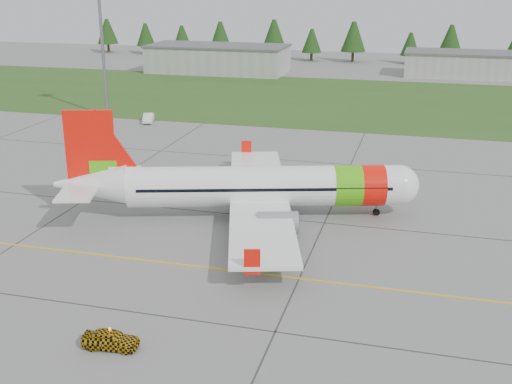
# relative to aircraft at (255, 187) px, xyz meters

# --- Properties ---
(ground) EXTENTS (320.00, 320.00, 0.00)m
(ground) POSITION_rel_aircraft_xyz_m (-3.29, -20.00, -3.02)
(ground) COLOR gray
(ground) RESTS_ON ground
(aircraft) EXTENTS (33.72, 31.85, 10.47)m
(aircraft) POSITION_rel_aircraft_xyz_m (0.00, 0.00, 0.00)
(aircraft) COLOR white
(aircraft) RESTS_ON ground
(follow_me_car) EXTENTS (1.36, 1.56, 3.59)m
(follow_me_car) POSITION_rel_aircraft_xyz_m (-2.76, -24.47, -1.22)
(follow_me_car) COLOR #DBA50C
(follow_me_car) RESTS_ON ground
(service_van) EXTENTS (1.84, 1.79, 4.25)m
(service_van) POSITION_rel_aircraft_xyz_m (-26.98, 35.59, -0.89)
(service_van) COLOR white
(service_van) RESTS_ON ground
(grass_strip) EXTENTS (320.00, 50.00, 0.03)m
(grass_strip) POSITION_rel_aircraft_xyz_m (-3.29, 62.00, -3.00)
(grass_strip) COLOR #30561E
(grass_strip) RESTS_ON ground
(taxi_guideline) EXTENTS (120.00, 0.25, 0.02)m
(taxi_guideline) POSITION_rel_aircraft_xyz_m (-3.29, -12.00, -3.01)
(taxi_guideline) COLOR gold
(taxi_guideline) RESTS_ON ground
(hangar_west) EXTENTS (32.00, 14.00, 6.00)m
(hangar_west) POSITION_rel_aircraft_xyz_m (-33.29, 90.00, -0.02)
(hangar_west) COLOR #A8A8A3
(hangar_west) RESTS_ON ground
(hangar_east) EXTENTS (24.00, 12.00, 5.20)m
(hangar_east) POSITION_rel_aircraft_xyz_m (21.71, 98.00, -0.42)
(hangar_east) COLOR #A8A8A3
(hangar_east) RESTS_ON ground
(floodlight_mast) EXTENTS (0.50, 0.50, 20.00)m
(floodlight_mast) POSITION_rel_aircraft_xyz_m (-35.29, 38.00, 6.98)
(floodlight_mast) COLOR slate
(floodlight_mast) RESTS_ON ground
(treeline) EXTENTS (160.00, 8.00, 10.00)m
(treeline) POSITION_rel_aircraft_xyz_m (-3.29, 118.00, 1.98)
(treeline) COLOR #1C3F14
(treeline) RESTS_ON ground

